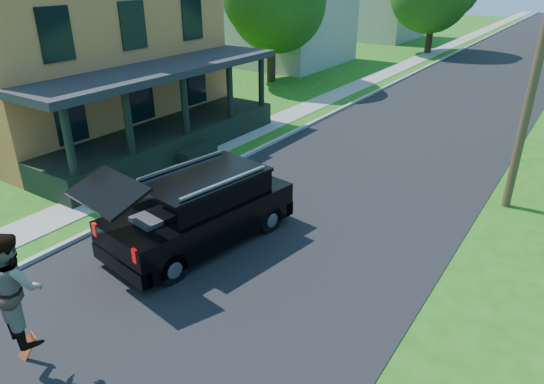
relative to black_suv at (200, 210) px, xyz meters
The scene contains 11 objects.
ground 2.41m from the black_suv, 51.09° to the right, with size 140.00×140.00×0.00m, color #195D12.
street 18.34m from the black_suv, 85.62° to the left, with size 8.00×120.00×0.02m, color black.
curb 18.48m from the black_suv, 98.25° to the left, with size 0.15×120.00×0.12m, color #989994.
sidewalk 18.76m from the black_suv, 102.95° to the left, with size 1.30×120.00×0.03m, color gray.
front_walk 9.20m from the black_suv, 152.23° to the left, with size 6.50×1.20×0.03m, color gray.
main_house 12.82m from the black_suv, 159.52° to the left, with size 15.56×15.56×10.10m.
neighbor_house_mid 25.55m from the black_suv, 118.52° to the left, with size 12.78×12.78×8.30m.
black_suv is the anchor object (origin of this frame).
skateboarder 4.81m from the black_suv, 85.17° to the right, with size 1.04×0.87×1.92m.
skateboard 4.76m from the black_suv, 87.94° to the right, with size 0.47×0.23×0.71m.
utility_pole_near 9.25m from the black_suv, 47.44° to the left, with size 1.42×0.37×7.73m.
Camera 1 is at (5.89, -5.95, 6.25)m, focal length 32.00 mm.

